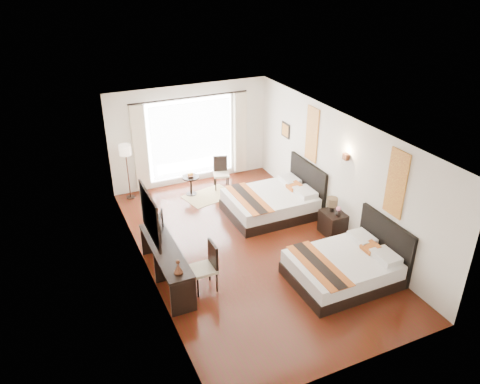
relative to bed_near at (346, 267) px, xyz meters
name	(u,v)px	position (x,y,z in m)	size (l,w,h in m)	color
floor	(248,247)	(-1.27, 1.86, -0.31)	(4.50, 7.50, 0.01)	#3D1B0B
ceiling	(249,128)	(-1.27, 1.86, 2.49)	(4.50, 7.50, 0.02)	white
wall_headboard	(338,173)	(0.97, 1.86, 1.10)	(0.01, 7.50, 2.80)	silver
wall_desk	(144,213)	(-3.52, 1.86, 1.10)	(0.01, 7.50, 2.80)	silver
wall_window	(191,135)	(-1.27, 5.60, 1.10)	(4.50, 0.01, 2.80)	silver
wall_entry	(359,297)	(-1.27, -1.89, 1.10)	(4.50, 0.01, 2.80)	silver
window_glass	(191,139)	(-1.27, 5.59, 1.00)	(2.40, 0.02, 2.20)	white
sheer_curtain	(192,139)	(-1.27, 5.53, 1.00)	(2.30, 0.02, 2.10)	white
drape_left	(140,149)	(-2.72, 5.49, 0.98)	(0.35, 0.14, 2.35)	beige
drape_right	(240,133)	(0.18, 5.49, 0.98)	(0.35, 0.14, 2.35)	beige
art_panel_near	(396,184)	(0.96, 0.00, 1.65)	(0.03, 0.50, 1.35)	maroon
art_panel_far	(312,134)	(0.96, 2.99, 1.65)	(0.03, 0.50, 1.35)	maroon
wall_sconce	(346,157)	(0.92, 1.55, 1.62)	(0.10, 0.14, 0.14)	#4C291B
mirror_frame	(150,215)	(-3.49, 1.45, 1.25)	(0.04, 1.25, 0.95)	black
mirror_glass	(151,215)	(-3.47, 1.45, 1.25)	(0.01, 1.12, 0.82)	white
bed_near	(346,267)	(0.00, 0.00, 0.00)	(2.06, 1.61, 1.16)	black
bed_far	(273,202)	(-0.04, 2.99, 0.01)	(2.16, 1.68, 1.21)	black
nightstand	(333,223)	(0.76, 1.55, -0.02)	(0.47, 0.58, 0.56)	black
table_lamp	(332,203)	(0.74, 1.63, 0.47)	(0.25, 0.25, 0.40)	black
vase	(338,216)	(0.75, 1.39, 0.26)	(0.12, 0.12, 0.13)	black
console_desk	(166,264)	(-3.26, 1.45, 0.08)	(0.50, 2.20, 0.76)	black
television	(157,226)	(-3.24, 2.00, 0.66)	(0.71, 0.09, 0.41)	black
bronze_figurine	(178,267)	(-3.26, 0.59, 0.58)	(0.17, 0.17, 0.25)	#4C291B
desk_chair	(205,275)	(-2.66, 0.90, 0.00)	(0.46, 0.46, 0.99)	#BEB592
floor_lamp	(126,154)	(-3.14, 5.31, 0.97)	(0.30, 0.30, 1.51)	black
side_table	(191,186)	(-1.59, 4.81, -0.04)	(0.46, 0.46, 0.53)	black
fruit_bowl	(191,176)	(-1.59, 4.79, 0.26)	(0.20, 0.20, 0.05)	#49361A
window_chair	(221,179)	(-0.69, 4.86, -0.03)	(0.51, 0.51, 0.89)	#BEB592
jute_rug	(209,196)	(-1.19, 4.52, -0.30)	(1.28, 0.87, 0.01)	#9E8B5E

